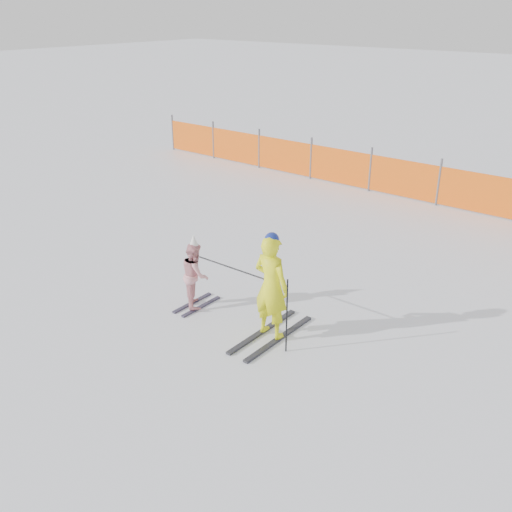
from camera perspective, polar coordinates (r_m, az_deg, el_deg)
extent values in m
plane|color=white|center=(9.68, -1.88, -6.36)|extent=(120.00, 120.00, 0.00)
cube|color=black|center=(9.31, 0.64, -7.54)|extent=(0.09, 1.68, 0.04)
cube|color=black|center=(9.13, 2.33, -8.23)|extent=(0.09, 1.68, 0.04)
imported|color=#FAFF15|center=(8.79, 1.53, -3.06)|extent=(0.63, 0.42, 1.70)
sphere|color=navy|center=(8.47, 1.59, 1.65)|extent=(0.22, 0.22, 0.22)
cube|color=black|center=(10.22, -6.39, -4.67)|extent=(0.09, 0.91, 0.03)
cube|color=black|center=(10.08, -5.50, -5.06)|extent=(0.09, 0.91, 0.03)
imported|color=pink|center=(9.88, -6.09, -1.84)|extent=(0.71, 0.70, 1.16)
cone|color=white|center=(9.62, -6.25, 1.47)|extent=(0.19, 0.19, 0.24)
cylinder|color=black|center=(8.55, 3.09, -6.04)|extent=(0.02, 0.02, 1.23)
cylinder|color=black|center=(9.22, -2.53, -1.17)|extent=(1.38, 0.04, 0.02)
cylinder|color=#595960|center=(21.26, -8.32, 12.14)|extent=(0.06, 0.06, 1.25)
cylinder|color=#595960|center=(19.87, -4.28, 11.50)|extent=(0.06, 0.06, 1.25)
cylinder|color=#595960|center=(18.59, 0.32, 10.70)|extent=(0.06, 0.06, 1.25)
cylinder|color=#595960|center=(17.44, 5.52, 9.70)|extent=(0.06, 0.06, 1.25)
cylinder|color=#595960|center=(16.46, 11.37, 8.48)|extent=(0.06, 0.06, 1.25)
cylinder|color=#595960|center=(15.68, 17.82, 7.03)|extent=(0.06, 0.06, 1.25)
cube|color=#FC5F0D|center=(16.50, 11.22, 8.26)|extent=(15.92, 0.03, 1.00)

